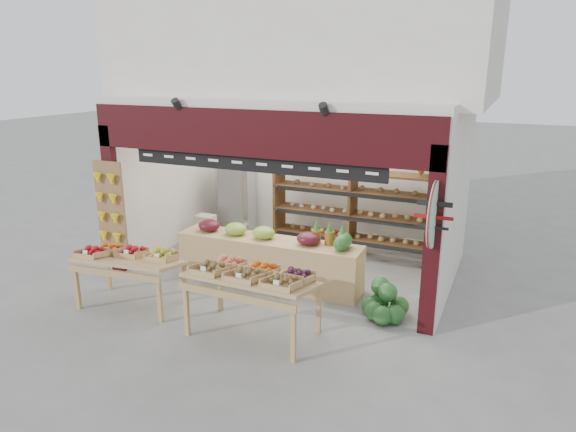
{
  "coord_description": "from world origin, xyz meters",
  "views": [
    {
      "loc": [
        3.64,
        -7.75,
        3.58
      ],
      "look_at": [
        0.25,
        -0.2,
        1.18
      ],
      "focal_mm": 32.0,
      "sensor_mm": 36.0,
      "label": 1
    }
  ],
  "objects_px": {
    "back_shelving": "(353,198)",
    "mid_counter": "(268,259)",
    "refrigerator": "(238,199)",
    "cardboard_stack": "(215,235)",
    "watermelon_pile": "(384,304)",
    "display_table_right": "(252,276)",
    "display_table_left": "(126,257)"
  },
  "relations": [
    {
      "from": "display_table_right",
      "to": "mid_counter",
      "type": "bearing_deg",
      "value": 109.46
    },
    {
      "from": "back_shelving",
      "to": "cardboard_stack",
      "type": "distance_m",
      "value": 2.96
    },
    {
      "from": "display_table_left",
      "to": "watermelon_pile",
      "type": "distance_m",
      "value": 4.0
    },
    {
      "from": "back_shelving",
      "to": "refrigerator",
      "type": "xyz_separation_m",
      "value": [
        -2.64,
        0.16,
        -0.34
      ]
    },
    {
      "from": "back_shelving",
      "to": "mid_counter",
      "type": "height_order",
      "value": "back_shelving"
    },
    {
      "from": "back_shelving",
      "to": "mid_counter",
      "type": "bearing_deg",
      "value": -114.03
    },
    {
      "from": "mid_counter",
      "to": "watermelon_pile",
      "type": "bearing_deg",
      "value": -11.29
    },
    {
      "from": "refrigerator",
      "to": "display_table_left",
      "type": "distance_m",
      "value": 3.68
    },
    {
      "from": "back_shelving",
      "to": "display_table_right",
      "type": "xyz_separation_m",
      "value": [
        -0.28,
        -3.6,
        -0.3
      ]
    },
    {
      "from": "refrigerator",
      "to": "cardboard_stack",
      "type": "distance_m",
      "value": 1.02
    },
    {
      "from": "refrigerator",
      "to": "display_table_right",
      "type": "relative_size",
      "value": 0.95
    },
    {
      "from": "refrigerator",
      "to": "display_table_right",
      "type": "distance_m",
      "value": 4.44
    },
    {
      "from": "display_table_right",
      "to": "watermelon_pile",
      "type": "height_order",
      "value": "display_table_right"
    },
    {
      "from": "mid_counter",
      "to": "display_table_right",
      "type": "distance_m",
      "value": 1.8
    },
    {
      "from": "back_shelving",
      "to": "refrigerator",
      "type": "distance_m",
      "value": 2.67
    },
    {
      "from": "back_shelving",
      "to": "watermelon_pile",
      "type": "xyz_separation_m",
      "value": [
        1.25,
        -2.37,
        -0.96
      ]
    },
    {
      "from": "back_shelving",
      "to": "display_table_right",
      "type": "bearing_deg",
      "value": -94.48
    },
    {
      "from": "back_shelving",
      "to": "watermelon_pile",
      "type": "bearing_deg",
      "value": -62.2
    },
    {
      "from": "back_shelving",
      "to": "display_table_right",
      "type": "distance_m",
      "value": 3.62
    },
    {
      "from": "mid_counter",
      "to": "display_table_left",
      "type": "bearing_deg",
      "value": -136.79
    },
    {
      "from": "refrigerator",
      "to": "watermelon_pile",
      "type": "height_order",
      "value": "refrigerator"
    },
    {
      "from": "watermelon_pile",
      "to": "cardboard_stack",
      "type": "bearing_deg",
      "value": 156.9
    },
    {
      "from": "cardboard_stack",
      "to": "refrigerator",
      "type": "bearing_deg",
      "value": 83.51
    },
    {
      "from": "refrigerator",
      "to": "display_table_right",
      "type": "height_order",
      "value": "refrigerator"
    },
    {
      "from": "cardboard_stack",
      "to": "display_table_right",
      "type": "relative_size",
      "value": 0.55
    },
    {
      "from": "refrigerator",
      "to": "watermelon_pile",
      "type": "bearing_deg",
      "value": -44.32
    },
    {
      "from": "back_shelving",
      "to": "display_table_left",
      "type": "xyz_separation_m",
      "value": [
        -2.54,
        -3.52,
        -0.41
      ]
    },
    {
      "from": "back_shelving",
      "to": "mid_counter",
      "type": "xyz_separation_m",
      "value": [
        -0.87,
        -1.94,
        -0.73
      ]
    },
    {
      "from": "refrigerator",
      "to": "mid_counter",
      "type": "relative_size",
      "value": 0.51
    },
    {
      "from": "back_shelving",
      "to": "watermelon_pile",
      "type": "height_order",
      "value": "back_shelving"
    },
    {
      "from": "display_table_left",
      "to": "cardboard_stack",
      "type": "bearing_deg",
      "value": 93.88
    },
    {
      "from": "watermelon_pile",
      "to": "display_table_left",
      "type": "bearing_deg",
      "value": -163.09
    }
  ]
}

